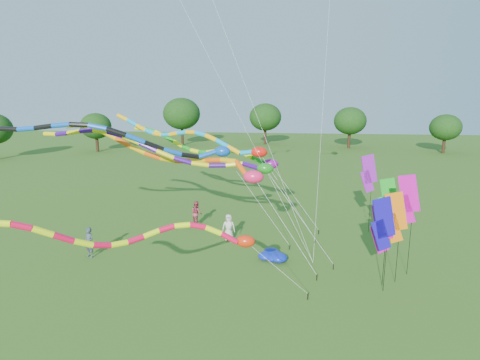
# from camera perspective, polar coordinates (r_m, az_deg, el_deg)

# --- Properties ---
(ground) EXTENTS (160.00, 160.00, 0.00)m
(ground) POSITION_cam_1_polar(r_m,az_deg,el_deg) (17.95, 2.77, -17.26)
(ground) COLOR #2F5A18
(ground) RESTS_ON ground
(tree_ring) EXTENTS (118.13, 112.83, 9.51)m
(tree_ring) POSITION_cam_1_polar(r_m,az_deg,el_deg) (18.07, -1.29, 1.75)
(tree_ring) COLOR #382314
(tree_ring) RESTS_ON ground
(tube_kite_red) EXTENTS (10.35, 5.05, 5.34)m
(tube_kite_red) POSITION_cam_1_polar(r_m,az_deg,el_deg) (15.58, -10.63, -7.89)
(tube_kite_red) COLOR black
(tube_kite_red) RESTS_ON ground
(tube_kite_orange) EXTENTS (15.51, 6.25, 7.72)m
(tube_kite_orange) POSITION_cam_1_polar(r_m,az_deg,el_deg) (22.55, -9.47, 3.66)
(tube_kite_orange) COLOR black
(tube_kite_orange) RESTS_ON ground
(tube_kite_purple) EXTENTS (15.90, 1.76, 7.66)m
(tube_kite_purple) POSITION_cam_1_polar(r_m,az_deg,el_deg) (21.28, -9.51, 3.92)
(tube_kite_purple) COLOR black
(tube_kite_purple) RESTS_ON ground
(tube_kite_blue) EXTENTS (16.45, 3.23, 8.23)m
(tube_kite_blue) POSITION_cam_1_polar(r_m,az_deg,el_deg) (21.81, -16.02, 5.55)
(tube_kite_blue) COLOR black
(tube_kite_blue) RESTS_ON ground
(tube_kite_cyan) EXTENTS (13.83, 4.95, 7.92)m
(tube_kite_cyan) POSITION_cam_1_polar(r_m,az_deg,el_deg) (26.32, -5.41, 5.76)
(tube_kite_cyan) COLOR black
(tube_kite_cyan) RESTS_ON ground
(tube_kite_green) EXTENTS (13.22, 4.18, 7.03)m
(tube_kite_green) POSITION_cam_1_polar(r_m,az_deg,el_deg) (27.70, -2.94, 4.09)
(tube_kite_green) COLOR black
(tube_kite_green) RESTS_ON ground
(banner_pole_orange) EXTENTS (1.16, 0.10, 4.47)m
(banner_pole_orange) POSITION_cam_1_polar(r_m,az_deg,el_deg) (19.95, 21.18, -5.01)
(banner_pole_orange) COLOR black
(banner_pole_orange) RESTS_ON ground
(banner_pole_magenta_b) EXTENTS (1.09, 0.56, 5.09)m
(banner_pole_magenta_b) POSITION_cam_1_polar(r_m,az_deg,el_deg) (21.03, 22.80, -2.56)
(banner_pole_magenta_b) COLOR black
(banner_pole_magenta_b) RESTS_ON ground
(banner_pole_green) EXTENTS (1.16, 0.13, 4.23)m
(banner_pole_green) POSITION_cam_1_polar(r_m,az_deg,el_deg) (24.37, 20.32, -2.54)
(banner_pole_green) COLOR black
(banner_pole_green) RESTS_ON ground
(banner_pole_blue_a) EXTENTS (1.15, 0.31, 4.48)m
(banner_pole_blue_a) POSITION_cam_1_polar(r_m,az_deg,el_deg) (18.79, 19.66, -5.92)
(banner_pole_blue_a) COLOR black
(banner_pole_blue_a) RESTS_ON ground
(banner_pole_magenta_a) EXTENTS (1.14, 0.37, 4.10)m
(banner_pole_magenta_a) POSITION_cam_1_polar(r_m,az_deg,el_deg) (19.49, 19.49, -6.42)
(banner_pole_magenta_a) COLOR black
(banner_pole_magenta_a) RESTS_ON ground
(banner_pole_violet) EXTENTS (1.16, 0.29, 5.15)m
(banner_pole_violet) POSITION_cam_1_polar(r_m,az_deg,el_deg) (26.66, 17.81, 0.85)
(banner_pole_violet) COLOR black
(banner_pole_violet) RESTS_ON ground
(blue_nylon_heap) EXTENTS (1.71, 1.44, 0.49)m
(blue_nylon_heap) POSITION_cam_1_polar(r_m,az_deg,el_deg) (22.46, 4.44, -10.43)
(blue_nylon_heap) COLOR #0D24B3
(blue_nylon_heap) RESTS_ON ground
(person_a) EXTENTS (0.85, 0.61, 1.63)m
(person_a) POSITION_cam_1_polar(r_m,az_deg,el_deg) (24.81, -1.63, -6.72)
(person_a) COLOR beige
(person_a) RESTS_ON ground
(person_b) EXTENTS (0.73, 0.63, 1.69)m
(person_b) POSITION_cam_1_polar(r_m,az_deg,el_deg) (23.74, -20.66, -8.31)
(person_b) COLOR #394351
(person_b) RESTS_ON ground
(person_c) EXTENTS (1.03, 1.06, 1.72)m
(person_c) POSITION_cam_1_polar(r_m,az_deg,el_deg) (27.63, -6.19, -4.72)
(person_c) COLOR #9A3844
(person_c) RESTS_ON ground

